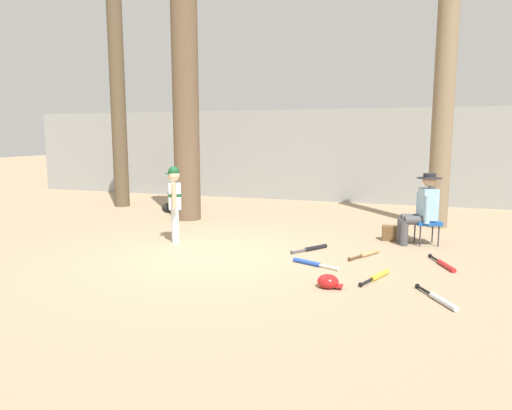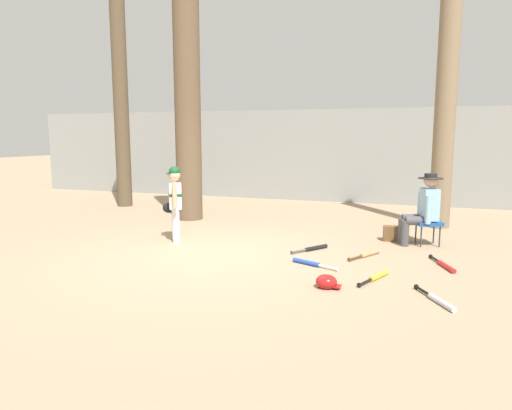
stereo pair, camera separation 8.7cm
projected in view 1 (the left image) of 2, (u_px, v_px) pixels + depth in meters
The scene contains 16 objects.
ground_plane at pixel (211, 255), 7.12m from camera, with size 60.00×60.00×0.00m, color #9E8466.
concrete_back_wall at pixel (306, 155), 13.11m from camera, with size 18.00×0.36×2.53m, color gray.
tree_near_player at pixel (186, 96), 9.83m from camera, with size 0.92×0.92×6.25m.
tree_behind_spectator at pixel (443, 103), 9.02m from camera, with size 0.56×0.56×5.44m.
young_ballplayer at pixel (174, 199), 7.94m from camera, with size 0.50×0.52×1.31m.
folding_stool at pixel (427, 223), 7.79m from camera, with size 0.50×0.50×0.41m.
seated_spectator at pixel (422, 207), 7.75m from camera, with size 0.68×0.53×1.20m.
handbag_beside_stool at pixel (392, 233), 8.12m from camera, with size 0.34×0.18×0.26m, color brown.
tree_far_left at pixel (119, 116), 11.76m from camera, with size 0.61×0.61×5.27m.
bat_yellow_trainer at pixel (378, 276), 5.96m from camera, with size 0.33×0.71×0.07m.
bat_blue_youth at pixel (310, 263), 6.58m from camera, with size 0.71×0.34×0.07m.
bat_red_barrel at pixel (444, 265), 6.49m from camera, with size 0.34×0.77×0.07m.
bat_wood_tan at pixel (367, 254), 7.08m from camera, with size 0.41×0.68×0.07m.
bat_black_composite at pixel (313, 248), 7.45m from camera, with size 0.47×0.65×0.07m.
bat_aluminum_silver at pixel (440, 300), 5.10m from camera, with size 0.44×0.71×0.07m.
batting_helmet_red at pixel (328, 282), 5.60m from camera, with size 0.31×0.24×0.18m.
Camera 1 is at (2.88, -6.33, 1.82)m, focal length 32.64 mm.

